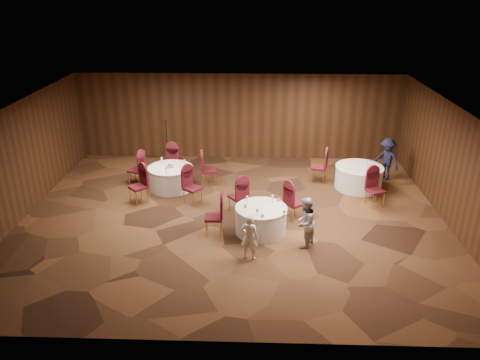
{
  "coord_description": "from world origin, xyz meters",
  "views": [
    {
      "loc": [
        0.62,
        -11.9,
        6.29
      ],
      "look_at": [
        0.2,
        0.2,
        1.1
      ],
      "focal_mm": 35.0,
      "sensor_mm": 36.0,
      "label": 1
    }
  ],
  "objects_px": {
    "woman_a": "(249,237)",
    "woman_b": "(305,223)",
    "table_main": "(261,220)",
    "table_right": "(359,177)",
    "man_c": "(387,159)",
    "mic_stand": "(168,152)",
    "table_left": "(171,178)"
  },
  "relations": [
    {
      "from": "table_main",
      "to": "table_left",
      "type": "relative_size",
      "value": 0.96
    },
    {
      "from": "table_main",
      "to": "mic_stand",
      "type": "relative_size",
      "value": 0.82
    },
    {
      "from": "table_left",
      "to": "woman_b",
      "type": "bearing_deg",
      "value": -40.85
    },
    {
      "from": "woman_a",
      "to": "woman_b",
      "type": "relative_size",
      "value": 0.88
    },
    {
      "from": "table_right",
      "to": "man_c",
      "type": "relative_size",
      "value": 1.06
    },
    {
      "from": "table_right",
      "to": "mic_stand",
      "type": "xyz_separation_m",
      "value": [
        -6.58,
        1.8,
        0.13
      ]
    },
    {
      "from": "table_left",
      "to": "mic_stand",
      "type": "relative_size",
      "value": 0.85
    },
    {
      "from": "man_c",
      "to": "table_right",
      "type": "bearing_deg",
      "value": -93.98
    },
    {
      "from": "mic_stand",
      "to": "table_right",
      "type": "bearing_deg",
      "value": -15.3
    },
    {
      "from": "table_main",
      "to": "mic_stand",
      "type": "xyz_separation_m",
      "value": [
        -3.37,
        4.86,
        0.13
      ]
    },
    {
      "from": "table_right",
      "to": "woman_b",
      "type": "bearing_deg",
      "value": -119.43
    },
    {
      "from": "mic_stand",
      "to": "man_c",
      "type": "height_order",
      "value": "mic_stand"
    },
    {
      "from": "woman_a",
      "to": "man_c",
      "type": "relative_size",
      "value": 0.82
    },
    {
      "from": "table_left",
      "to": "table_right",
      "type": "distance_m",
      "value": 6.13
    },
    {
      "from": "table_main",
      "to": "table_right",
      "type": "bearing_deg",
      "value": 43.7
    },
    {
      "from": "mic_stand",
      "to": "woman_b",
      "type": "height_order",
      "value": "mic_stand"
    },
    {
      "from": "table_main",
      "to": "table_left",
      "type": "height_order",
      "value": "same"
    },
    {
      "from": "table_main",
      "to": "woman_a",
      "type": "height_order",
      "value": "woman_a"
    },
    {
      "from": "woman_b",
      "to": "mic_stand",
      "type": "bearing_deg",
      "value": -110.76
    },
    {
      "from": "woman_b",
      "to": "man_c",
      "type": "bearing_deg",
      "value": 175.26
    },
    {
      "from": "man_c",
      "to": "mic_stand",
      "type": "bearing_deg",
      "value": -137.84
    },
    {
      "from": "table_main",
      "to": "woman_a",
      "type": "relative_size",
      "value": 1.17
    },
    {
      "from": "table_right",
      "to": "woman_a",
      "type": "relative_size",
      "value": 1.3
    },
    {
      "from": "mic_stand",
      "to": "table_left",
      "type": "bearing_deg",
      "value": -77.54
    },
    {
      "from": "woman_a",
      "to": "woman_b",
      "type": "bearing_deg",
      "value": -142.63
    },
    {
      "from": "mic_stand",
      "to": "table_main",
      "type": "bearing_deg",
      "value": -55.23
    },
    {
      "from": "woman_b",
      "to": "man_c",
      "type": "height_order",
      "value": "man_c"
    },
    {
      "from": "woman_b",
      "to": "table_main",
      "type": "bearing_deg",
      "value": -91.4
    },
    {
      "from": "table_left",
      "to": "woman_a",
      "type": "xyz_separation_m",
      "value": [
        2.63,
        -4.11,
        0.22
      ]
    },
    {
      "from": "table_main",
      "to": "man_c",
      "type": "bearing_deg",
      "value": 42.0
    },
    {
      "from": "table_left",
      "to": "woman_a",
      "type": "height_order",
      "value": "woman_a"
    },
    {
      "from": "table_right",
      "to": "woman_b",
      "type": "relative_size",
      "value": 1.14
    }
  ]
}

